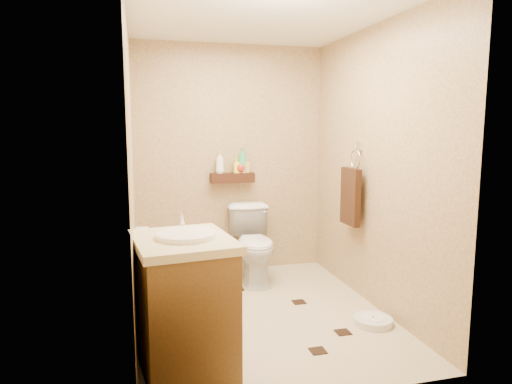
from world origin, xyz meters
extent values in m
plane|color=beige|center=(0.00, 0.00, 0.00)|extent=(2.50, 2.50, 0.00)
cube|color=tan|center=(0.00, 1.25, 1.20)|extent=(2.00, 0.04, 2.40)
cube|color=tan|center=(0.00, -1.25, 1.20)|extent=(2.00, 0.04, 2.40)
cube|color=tan|center=(-1.00, 0.00, 1.20)|extent=(0.04, 2.50, 2.40)
cube|color=tan|center=(1.00, 0.00, 1.20)|extent=(0.04, 2.50, 2.40)
cube|color=silver|center=(0.00, 0.00, 2.40)|extent=(2.00, 2.50, 0.02)
cube|color=#3C1D10|center=(0.00, 1.17, 1.02)|extent=(0.46, 0.14, 0.10)
cube|color=black|center=(-0.35, -0.15, 0.00)|extent=(0.11, 0.11, 0.01)
cube|color=black|center=(0.39, 0.15, 0.00)|extent=(0.11, 0.11, 0.01)
cube|color=black|center=(0.21, -0.72, 0.00)|extent=(0.11, 0.11, 0.01)
cube|color=black|center=(-0.57, 0.43, 0.00)|extent=(0.11, 0.11, 0.01)
cube|color=black|center=(0.51, -0.50, 0.00)|extent=(0.11, 0.11, 0.01)
cube|color=black|center=(-0.07, 0.61, 0.00)|extent=(0.11, 0.11, 0.01)
imported|color=white|center=(0.15, 0.83, 0.38)|extent=(0.44, 0.75, 0.75)
cube|color=brown|center=(-0.70, -0.72, 0.41)|extent=(0.62, 0.73, 0.81)
cube|color=beige|center=(-0.70, -0.72, 0.84)|extent=(0.67, 0.78, 0.05)
cylinder|color=white|center=(-0.68, -0.72, 0.87)|extent=(0.38, 0.38, 0.05)
cylinder|color=silver|center=(-0.68, -0.49, 0.94)|extent=(0.03, 0.03, 0.13)
cylinder|color=silver|center=(0.80, -0.42, 0.03)|extent=(0.38, 0.38, 0.06)
cylinder|color=white|center=(0.80, -0.42, 0.06)|extent=(0.18, 0.18, 0.01)
cylinder|color=#1B6F6E|center=(-0.53, 1.07, 0.06)|extent=(0.11, 0.11, 0.12)
cylinder|color=silver|center=(-0.53, 1.07, 0.29)|extent=(0.02, 0.02, 0.35)
sphere|color=silver|center=(-0.53, 1.07, 0.45)|extent=(0.08, 0.08, 0.08)
cube|color=silver|center=(0.98, 0.25, 1.38)|extent=(0.03, 0.06, 0.08)
torus|color=silver|center=(0.95, 0.25, 1.26)|extent=(0.02, 0.19, 0.19)
cube|color=#371E10|center=(0.91, 0.25, 0.92)|extent=(0.06, 0.30, 0.52)
cylinder|color=silver|center=(-0.94, 0.65, 0.60)|extent=(0.11, 0.11, 0.11)
cylinder|color=silver|center=(-0.98, 0.65, 0.66)|extent=(0.04, 0.02, 0.02)
imported|color=white|center=(-0.13, 1.17, 1.18)|extent=(0.10, 0.10, 0.23)
imported|color=yellow|center=(0.05, 1.17, 1.15)|extent=(0.08, 0.07, 0.16)
imported|color=red|center=(0.09, 1.17, 1.15)|extent=(0.16, 0.16, 0.15)
imported|color=#39AD67|center=(0.11, 1.17, 1.20)|extent=(0.14, 0.14, 0.26)
imported|color=gold|center=(0.14, 1.17, 1.16)|extent=(0.09, 0.09, 0.17)
camera|label=1|loc=(-0.95, -3.51, 1.55)|focal=32.00mm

